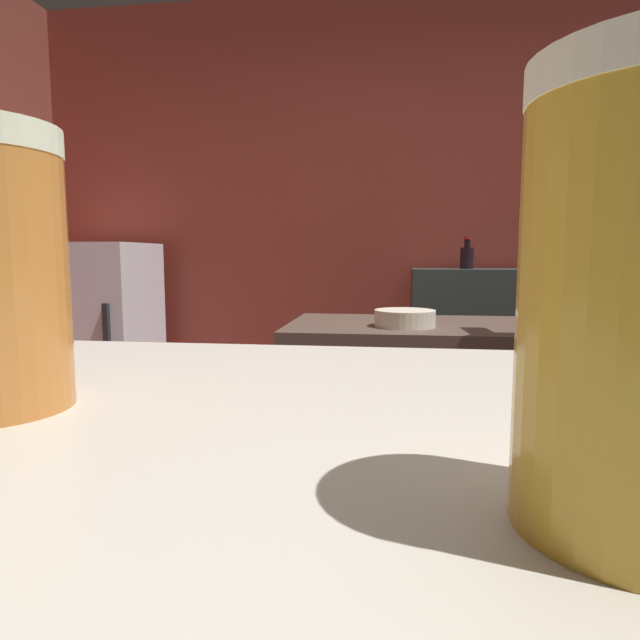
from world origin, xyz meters
TOP-DOWN VIEW (x-y plane):
  - wall_back at (0.00, 2.20)m, footprint 5.20×0.10m
  - prep_counter at (0.35, 0.73)m, footprint 2.10×0.60m
  - back_shelf at (0.26, 1.92)m, footprint 0.96×0.36m
  - mini_fridge at (-2.06, 1.75)m, footprint 0.59×0.58m
  - mixing_bowl at (-0.28, 0.64)m, footprint 0.21×0.21m
  - bottle_hot_sauce at (0.09, 1.93)m, footprint 0.08×0.08m
  - bottle_vinegar at (0.60, 2.00)m, footprint 0.07×0.07m

SIDE VIEW (x-z plane):
  - prep_counter at x=0.35m, z-range 0.00..0.89m
  - back_shelf at x=0.26m, z-range 0.00..1.07m
  - mini_fridge at x=-2.06m, z-range 0.00..1.21m
  - mixing_bowl at x=-0.28m, z-range 0.89..0.95m
  - bottle_hot_sauce at x=0.09m, z-range 1.04..1.22m
  - bottle_vinegar at x=0.60m, z-range 1.04..1.23m
  - wall_back at x=0.00m, z-range 0.00..2.70m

